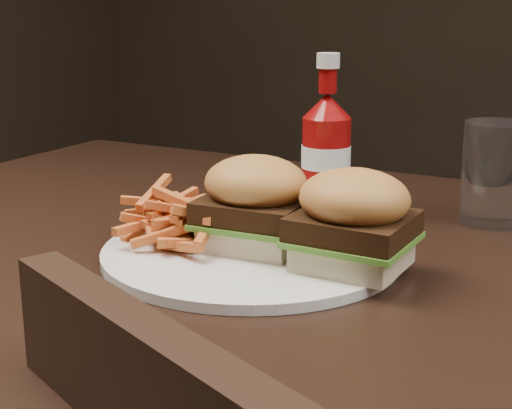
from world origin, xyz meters
The scene contains 7 objects.
dining_table centered at (0.00, 0.00, 0.73)m, with size 1.20×0.80×0.04m, color black.
plate centered at (-0.07, -0.02, 0.76)m, with size 0.28×0.28×0.01m, color white.
sandwich_half_a centered at (-0.06, -0.01, 0.77)m, with size 0.09×0.08×0.02m, color beige.
sandwich_half_b centered at (0.04, -0.02, 0.77)m, with size 0.09×0.08×0.02m, color beige.
fries_pile centered at (-0.13, -0.03, 0.78)m, with size 0.11×0.11×0.04m, color #C03A21, non-canonical shape.
ketchup_bottle centered at (-0.06, 0.14, 0.81)m, with size 0.05×0.05×0.11m, color maroon.
tumbler centered at (0.11, 0.21, 0.81)m, with size 0.07×0.07×0.11m, color white.
Camera 1 is at (0.28, -0.64, 0.99)m, focal length 55.00 mm.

